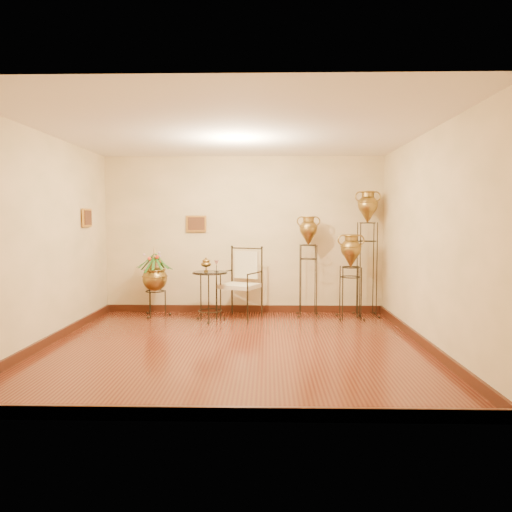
{
  "coord_description": "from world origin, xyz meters",
  "views": [
    {
      "loc": [
        0.43,
        -6.48,
        1.64
      ],
      "look_at": [
        0.25,
        1.3,
        1.1
      ],
      "focal_mm": 35.0,
      "sensor_mm": 36.0,
      "label": 1
    }
  ],
  "objects_px": {
    "amphora_tall": "(367,252)",
    "amphora_mid": "(308,265)",
    "planter_urn": "(155,276)",
    "side_table": "(210,295)",
    "armchair": "(239,283)"
  },
  "relations": [
    {
      "from": "side_table",
      "to": "amphora_mid",
      "type": "bearing_deg",
      "value": 16.06
    },
    {
      "from": "amphora_mid",
      "to": "side_table",
      "type": "height_order",
      "value": "amphora_mid"
    },
    {
      "from": "side_table",
      "to": "amphora_tall",
      "type": "bearing_deg",
      "value": 10.59
    },
    {
      "from": "amphora_mid",
      "to": "planter_urn",
      "type": "distance_m",
      "value": 2.66
    },
    {
      "from": "amphora_mid",
      "to": "planter_urn",
      "type": "bearing_deg",
      "value": -178.31
    },
    {
      "from": "amphora_mid",
      "to": "armchair",
      "type": "xyz_separation_m",
      "value": [
        -1.18,
        -0.24,
        -0.28
      ]
    },
    {
      "from": "amphora_tall",
      "to": "planter_urn",
      "type": "height_order",
      "value": "amphora_tall"
    },
    {
      "from": "planter_urn",
      "to": "armchair",
      "type": "height_order",
      "value": "planter_urn"
    },
    {
      "from": "amphora_mid",
      "to": "armchair",
      "type": "bearing_deg",
      "value": -168.37
    },
    {
      "from": "amphora_tall",
      "to": "side_table",
      "type": "relative_size",
      "value": 2.12
    },
    {
      "from": "planter_urn",
      "to": "side_table",
      "type": "height_order",
      "value": "planter_urn"
    },
    {
      "from": "armchair",
      "to": "side_table",
      "type": "height_order",
      "value": "armchair"
    },
    {
      "from": "amphora_tall",
      "to": "planter_urn",
      "type": "xyz_separation_m",
      "value": [
        -3.67,
        -0.1,
        -0.41
      ]
    },
    {
      "from": "amphora_mid",
      "to": "planter_urn",
      "type": "xyz_separation_m",
      "value": [
        -2.65,
        -0.08,
        -0.18
      ]
    },
    {
      "from": "amphora_tall",
      "to": "amphora_mid",
      "type": "relative_size",
      "value": 1.25
    }
  ]
}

